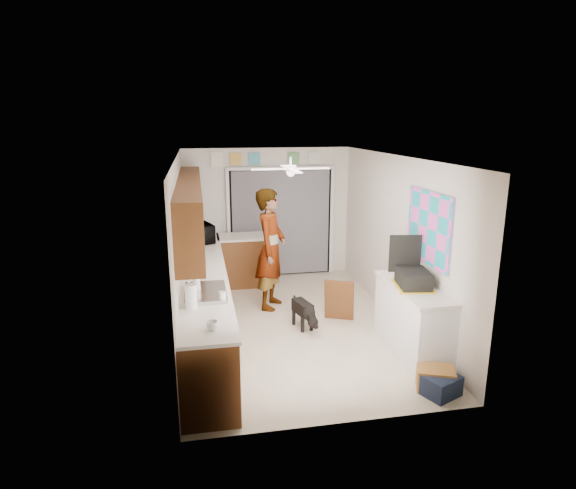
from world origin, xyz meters
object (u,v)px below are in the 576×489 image
soap_bottle (197,283)px  cup (212,326)px  navy_crate (441,385)px  man (271,249)px  dog (303,313)px  microwave (199,233)px  suitcase (413,278)px  cardboard_box (435,378)px  paper_towel_roll (191,297)px

soap_bottle → cup: size_ratio=2.10×
cup → navy_crate: cup is taller
man → dog: (0.33, -0.93, -0.75)m
microwave → cup: (0.09, -3.73, -0.11)m
dog → suitcase: bearing=-56.6°
man → suitcase: bearing=-118.1°
cardboard_box → navy_crate: bearing=-90.0°
suitcase → man: man is taller
soap_bottle → dog: size_ratio=0.44×
man → dog: bearing=-136.0°
cup → navy_crate: (2.49, -0.13, -0.87)m
dog → soap_bottle: bearing=-167.2°
paper_towel_roll → microwave: bearing=87.7°
cardboard_box → man: size_ratio=0.21×
microwave → navy_crate: 4.74m
cup → man: man is taller
suitcase → navy_crate: size_ratio=1.28×
cup → suitcase: size_ratio=0.25×
paper_towel_roll → man: size_ratio=0.15×
cup → cardboard_box: size_ratio=0.30×
suitcase → man: 2.52m
soap_bottle → navy_crate: (2.64, -1.28, -0.95)m
navy_crate → cardboard_box: bearing=90.0°
microwave → cardboard_box: microwave is taller
cup → suitcase: suitcase is taller
paper_towel_roll → dog: size_ratio=0.49×
microwave → dog: 2.46m
cardboard_box → navy_crate: size_ratio=1.08×
microwave → cup: bearing=160.7°
cup → paper_towel_roll: bearing=108.7°
paper_towel_roll → man: man is taller
cardboard_box → man: bearing=117.0°
cup → dog: 2.49m
cup → soap_bottle: bearing=97.3°
dog → paper_towel_roll: bearing=-154.9°
soap_bottle → cup: soap_bottle is taller
cup → cardboard_box: cup is taller
microwave → dog: size_ratio=1.00×
microwave → soap_bottle: (-0.06, -2.58, -0.03)m
cardboard_box → man: (-1.46, 2.87, 0.85)m
navy_crate → man: 3.44m
paper_towel_roll → dog: (1.57, 1.32, -0.85)m
suitcase → dog: bearing=147.5°
suitcase → man: size_ratio=0.25×
suitcase → man: (-1.53, 2.00, -0.06)m
paper_towel_roll → soap_bottle: bearing=83.1°
suitcase → navy_crate: bearing=-84.7°
paper_towel_roll → suitcase: size_ratio=0.58×
cardboard_box → dog: dog is taller
man → dog: 1.24m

